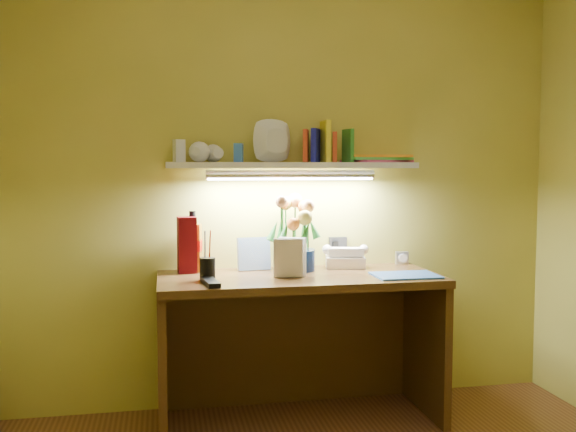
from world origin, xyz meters
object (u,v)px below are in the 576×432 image
object	(u,v)px
flower_bouquet	(294,234)
desk_clock	(402,258)
desk	(299,348)
telephone	(345,256)
whisky_bottle	(193,241)

from	to	relation	value
flower_bouquet	desk_clock	bearing A→B (deg)	9.11
desk	telephone	size ratio (longest dim) A/B	6.79
desk_clock	whisky_bottle	world-z (taller)	whisky_bottle
desk	telephone	bearing A→B (deg)	32.49
flower_bouquet	telephone	xyz separation A→B (m)	(0.29, 0.04, -0.13)
desk	flower_bouquet	bearing A→B (deg)	87.90
desk_clock	whisky_bottle	xyz separation A→B (m)	(-1.16, -0.04, 0.12)
desk	desk_clock	xyz separation A→B (m)	(0.64, 0.25, 0.41)
telephone	desk_clock	bearing A→B (deg)	22.69
desk	whisky_bottle	xyz separation A→B (m)	(-0.52, 0.22, 0.53)
desk	telephone	distance (m)	0.56
desk	whisky_bottle	world-z (taller)	whisky_bottle
desk	telephone	world-z (taller)	telephone
telephone	desk_clock	distance (m)	0.35
desk	desk_clock	world-z (taller)	desk_clock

